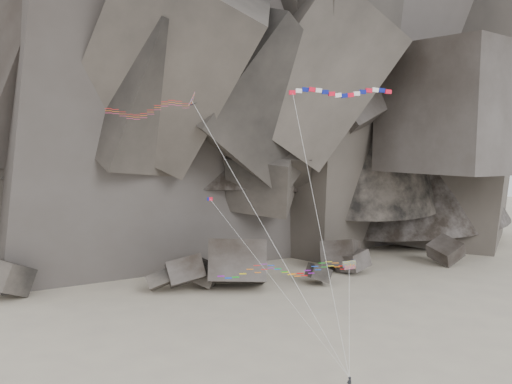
{
  "coord_description": "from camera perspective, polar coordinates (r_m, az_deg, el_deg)",
  "views": [
    {
      "loc": [
        -8.07,
        -53.38,
        24.08
      ],
      "look_at": [
        0.55,
        6.0,
        17.27
      ],
      "focal_mm": 40.0,
      "sensor_mm": 36.0,
      "label": 1
    }
  ],
  "objects": [
    {
      "name": "headland",
      "position": [
        124.94,
        -4.63,
        14.7
      ],
      "size": [
        110.0,
        70.0,
        84.0
      ],
      "primitive_type": null,
      "color": "#4D463F",
      "rests_on": "ground"
    },
    {
      "name": "banner_kite",
      "position": [
        57.78,
        8.44,
        9.67
      ],
      "size": [
        10.28,
        8.11,
        26.63
      ],
      "rotation": [
        0.0,
        0.0,
        -0.05
      ],
      "color": "red",
      "rests_on": "ground"
    },
    {
      "name": "pennant_kite",
      "position": [
        56.73,
        -1.77,
        -4.41
      ],
      "size": [
        12.22,
        9.75,
        15.61
      ],
      "rotation": [
        0.0,
        0.0,
        -0.21
      ],
      "color": "red",
      "rests_on": "ground"
    },
    {
      "name": "parafoil_kite",
      "position": [
        57.34,
        2.45,
        -7.73
      ],
      "size": [
        14.36,
        7.18,
        9.35
      ],
      "rotation": [
        0.0,
        0.0,
        -0.03
      ],
      "color": "#CDBF0B",
      "rests_on": "ground"
    },
    {
      "name": "delta_kite",
      "position": [
        54.09,
        -11.07,
        8.1
      ],
      "size": [
        22.15,
        6.76,
        26.07
      ],
      "rotation": [
        0.0,
        0.0,
        -0.24
      ],
      "color": "red",
      "rests_on": "ground"
    },
    {
      "name": "kite_flyer",
      "position": [
        55.43,
        9.31,
        -18.37
      ],
      "size": [
        0.71,
        0.59,
        1.75
      ],
      "primitive_type": "imported",
      "rotation": [
        0.0,
        0.0,
        3.5
      ],
      "color": "black",
      "rests_on": "ground"
    },
    {
      "name": "ground",
      "position": [
        59.11,
        0.32,
        -17.57
      ],
      "size": [
        260.0,
        260.0,
        0.0
      ],
      "primitive_type": "plane",
      "color": "#ABA18A",
      "rests_on": "ground"
    },
    {
      "name": "boulder_field",
      "position": [
        89.59,
        -4.7,
        -7.57
      ],
      "size": [
        80.12,
        18.5,
        8.54
      ],
      "color": "#47423F",
      "rests_on": "ground"
    }
  ]
}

